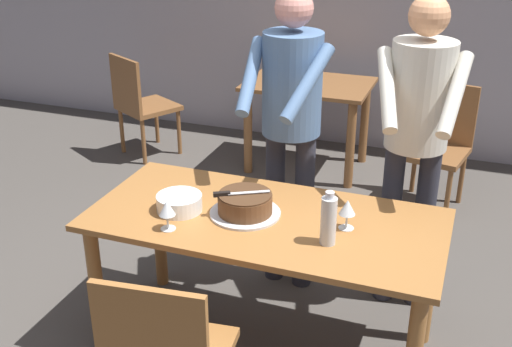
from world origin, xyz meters
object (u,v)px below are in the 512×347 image
(wine_glass_near, at_px, (347,208))
(water_bottle, at_px, (329,220))
(wine_glass_far, at_px, (167,209))
(plate_stack, at_px, (179,203))
(person_standing_beside, at_px, (417,124))
(background_table, at_px, (308,102))
(cake_knife, at_px, (230,193))
(person_cutting_cake, at_px, (291,111))
(cake_on_platter, at_px, (245,205))
(background_chair_1, at_px, (140,102))
(main_dining_table, at_px, (265,238))
(background_chair_0, at_px, (438,142))

(wine_glass_near, height_order, water_bottle, water_bottle)
(wine_glass_far, bearing_deg, plate_stack, 100.28)
(person_standing_beside, relative_size, background_table, 1.72)
(wine_glass_near, height_order, background_table, wine_glass_near)
(plate_stack, height_order, person_standing_beside, person_standing_beside)
(cake_knife, height_order, plate_stack, cake_knife)
(plate_stack, bearing_deg, person_cutting_cake, 63.43)
(cake_on_platter, distance_m, wine_glass_far, 0.38)
(plate_stack, distance_m, wine_glass_near, 0.80)
(cake_on_platter, relative_size, water_bottle, 1.36)
(wine_glass_near, xyz_separation_m, background_chair_1, (-2.25, 2.02, -0.36))
(plate_stack, relative_size, background_chair_1, 0.24)
(background_table, relative_size, background_chair_1, 1.11)
(main_dining_table, xyz_separation_m, person_standing_beside, (0.59, 0.64, 0.44))
(main_dining_table, xyz_separation_m, plate_stack, (-0.41, -0.08, 0.15))
(plate_stack, bearing_deg, water_bottle, -4.25)
(cake_knife, bearing_deg, cake_on_platter, 29.43)
(plate_stack, distance_m, person_cutting_cake, 0.82)
(wine_glass_near, relative_size, background_table, 0.14)
(person_standing_beside, height_order, background_chair_1, person_standing_beside)
(person_standing_beside, bearing_deg, wine_glass_near, -108.98)
(water_bottle, height_order, background_chair_1, water_bottle)
(cake_knife, height_order, background_chair_1, background_chair_1)
(cake_knife, bearing_deg, wine_glass_far, -134.38)
(wine_glass_far, bearing_deg, background_chair_0, 65.65)
(wine_glass_near, height_order, wine_glass_far, same)
(background_table, xyz_separation_m, background_chair_0, (1.07, -0.33, -0.09))
(main_dining_table, relative_size, wine_glass_near, 11.69)
(wine_glass_far, relative_size, water_bottle, 0.58)
(main_dining_table, height_order, background_table, main_dining_table)
(main_dining_table, height_order, wine_glass_far, wine_glass_far)
(background_chair_0, xyz_separation_m, background_chair_1, (-2.50, 0.07, 0.00))
(cake_knife, bearing_deg, water_bottle, -10.41)
(plate_stack, xyz_separation_m, wine_glass_near, (0.80, 0.10, 0.06))
(wine_glass_far, bearing_deg, cake_on_platter, 42.59)
(cake_knife, bearing_deg, background_chair_0, 68.45)
(person_cutting_cake, xyz_separation_m, background_table, (-0.37, 1.69, -0.50))
(cake_knife, height_order, water_bottle, water_bottle)
(cake_on_platter, xyz_separation_m, water_bottle, (0.44, -0.13, 0.06))
(background_chair_0, bearing_deg, person_standing_beside, -91.74)
(background_chair_0, bearing_deg, water_bottle, -98.06)
(person_cutting_cake, height_order, person_standing_beside, same)
(cake_knife, height_order, wine_glass_far, wine_glass_far)
(person_standing_beside, bearing_deg, background_chair_0, 88.26)
(person_standing_beside, height_order, background_chair_0, person_standing_beside)
(cake_knife, height_order, person_cutting_cake, person_cutting_cake)
(background_table, bearing_deg, plate_stack, -89.37)
(wine_glass_near, xyz_separation_m, background_table, (-0.82, 2.28, -0.28))
(person_cutting_cake, height_order, background_table, person_cutting_cake)
(person_standing_beside, bearing_deg, cake_on_platter, -137.18)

